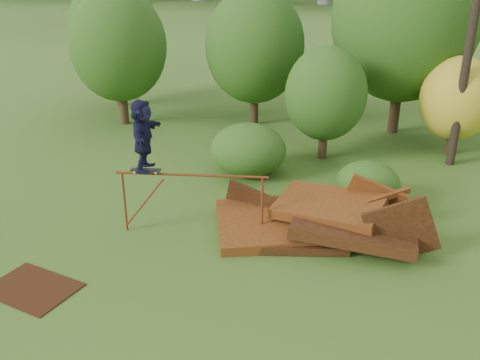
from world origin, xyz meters
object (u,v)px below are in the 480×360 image
(skater, at_px, (143,135))
(utility_pole, at_px, (476,7))
(scrap_pile, at_px, (318,221))
(flat_plate, at_px, (32,288))

(skater, distance_m, utility_pole, 10.84)
(scrap_pile, xyz_separation_m, utility_pole, (3.46, 6.14, 4.76))
(scrap_pile, height_order, flat_plate, scrap_pile)
(skater, relative_size, flat_plate, 0.96)
(skater, bearing_deg, flat_plate, 146.43)
(flat_plate, distance_m, utility_pole, 14.58)
(flat_plate, xyz_separation_m, utility_pole, (8.86, 10.40, 5.09))
(scrap_pile, xyz_separation_m, skater, (-4.14, -1.17, 2.26))
(flat_plate, height_order, utility_pole, utility_pole)
(scrap_pile, height_order, utility_pole, utility_pole)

